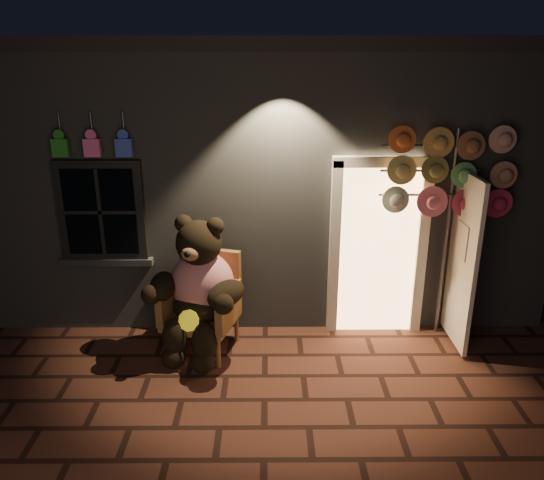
{
  "coord_description": "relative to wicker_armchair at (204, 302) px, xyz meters",
  "views": [
    {
      "loc": [
        0.05,
        -4.48,
        3.29
      ],
      "look_at": [
        0.08,
        1.0,
        1.35
      ],
      "focal_mm": 35.0,
      "sensor_mm": 36.0,
      "label": 1
    }
  ],
  "objects": [
    {
      "name": "hat_rack",
      "position": [
        2.76,
        0.21,
        1.45
      ],
      "size": [
        1.48,
        0.22,
        2.53
      ],
      "color": "#59595E",
      "rests_on": "ground"
    },
    {
      "name": "teddy_bear",
      "position": [
        -0.03,
        -0.14,
        0.23
      ],
      "size": [
        1.14,
        1.04,
        1.64
      ],
      "rotation": [
        0.0,
        0.0,
        -0.29
      ],
      "color": "red",
      "rests_on": "ground"
    },
    {
      "name": "shop_building",
      "position": [
        0.71,
        2.92,
        1.17
      ],
      "size": [
        7.3,
        5.95,
        3.51
      ],
      "color": "slate",
      "rests_on": "ground"
    },
    {
      "name": "ground",
      "position": [
        0.71,
        -1.07,
        -0.57
      ],
      "size": [
        60.0,
        60.0,
        0.0
      ],
      "primitive_type": "plane",
      "color": "#512A1F",
      "rests_on": "ground"
    },
    {
      "name": "wicker_armchair",
      "position": [
        0.0,
        0.0,
        0.0
      ],
      "size": [
        0.94,
        0.89,
        1.14
      ],
      "rotation": [
        0.0,
        0.0,
        -0.29
      ],
      "color": "#905937",
      "rests_on": "ground"
    }
  ]
}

